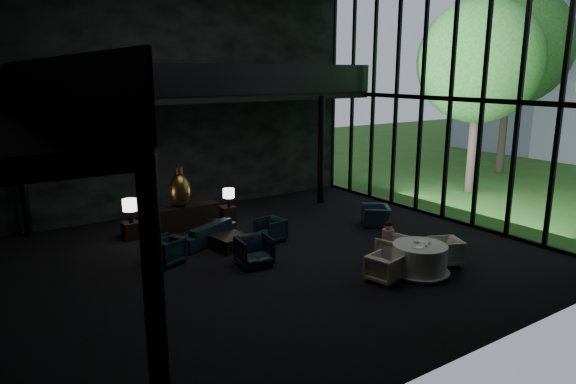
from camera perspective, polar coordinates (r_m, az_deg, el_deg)
floor at (r=13.77m, az=-2.23°, el=-7.41°), size 14.00×12.00×0.02m
wall_back at (r=18.29m, az=-12.43°, el=10.26°), size 14.00×0.04×8.00m
wall_front at (r=8.42m, az=19.64°, el=6.68°), size 14.00×0.04×8.00m
curtain_wall at (r=17.57m, az=17.63°, el=9.85°), size 0.20×12.00×8.00m
mezzanine_back at (r=17.78m, az=-8.17°, el=10.36°), size 12.00×2.00×0.25m
railing_left at (r=11.12m, az=-25.37°, el=10.70°), size 0.06×12.00×1.00m
railing_back at (r=16.86m, az=-6.72°, el=12.29°), size 12.00×0.06×1.00m
column_sw at (r=6.25m, az=-14.43°, el=-14.34°), size 0.24×0.24×4.00m
column_nw at (r=17.02m, az=-27.53°, el=2.08°), size 0.24×0.24×4.00m
column_ne at (r=19.12m, az=3.69°, el=4.63°), size 0.24×0.24×4.00m
tree_near at (r=21.98m, az=20.51°, el=13.42°), size 4.80×4.80×7.65m
tree_far at (r=27.25m, az=23.53°, el=14.56°), size 5.60×5.60×8.80m
console at (r=16.43m, az=-11.78°, el=-2.85°), size 2.37×0.54×0.76m
bronze_urn at (r=16.21m, az=-11.93°, el=0.24°), size 0.67×0.67×1.25m
side_table_left at (r=15.96m, az=-17.07°, el=-4.10°), size 0.47×0.47×0.51m
table_lamp_left at (r=15.66m, az=-17.15°, el=-1.49°), size 0.43×0.43×0.72m
side_table_right at (r=17.09m, az=-6.79°, el=-2.43°), size 0.48×0.48×0.53m
table_lamp_right at (r=16.78m, az=-6.61°, el=-0.22°), size 0.37×0.37×0.62m
sofa at (r=15.07m, az=-9.35°, el=-4.06°), size 2.20×1.45×0.84m
lounge_armchair_west at (r=13.65m, az=-13.32°, el=-6.20°), size 0.94×0.97×0.78m
lounge_armchair_east at (r=15.04m, az=-1.95°, el=-4.15°), size 0.74×0.78×0.72m
lounge_armchair_south at (r=13.16m, az=-3.77°, el=-6.27°), size 1.00×0.95×0.93m
window_armchair at (r=16.80m, az=9.73°, el=-2.39°), size 0.97×1.04×0.76m
coffee_table at (r=14.51m, az=-6.42°, el=-5.57°), size 0.99×0.99×0.39m
dining_table at (r=13.07m, az=14.38°, el=-7.45°), size 1.49×1.49×0.75m
dining_chair_north at (r=13.59m, az=11.79°, el=-6.16°), size 0.93×0.89×0.81m
dining_chair_east at (r=13.83m, az=17.07°, el=-6.23°), size 0.93×0.95×0.76m
dining_chair_west at (r=12.45m, az=10.65°, el=-8.27°), size 0.74×0.77×0.67m
child at (r=13.53m, az=11.06°, el=-4.56°), size 0.31×0.31×0.65m
plate_a at (r=12.70m, az=14.18°, el=-5.99°), size 0.30×0.30×0.02m
plate_b at (r=13.18m, az=14.50°, el=-5.30°), size 0.27×0.27×0.01m
saucer at (r=13.07m, az=15.32°, el=-5.50°), size 0.22×0.22×0.01m
coffee_cup at (r=13.03m, az=15.43°, el=-5.42°), size 0.09×0.09×0.05m
cereal_bowl at (r=13.02m, az=14.07°, el=-5.37°), size 0.14×0.14×0.07m
cream_pot at (r=12.79m, az=15.10°, el=-5.78°), size 0.08×0.08×0.07m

